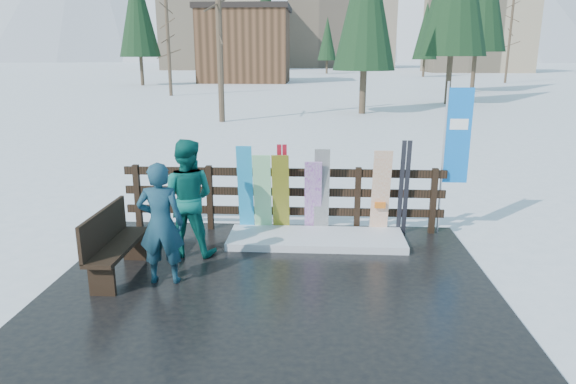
# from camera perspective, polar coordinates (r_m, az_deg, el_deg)

# --- Properties ---
(ground) EXTENTS (700.00, 700.00, 0.00)m
(ground) POSITION_cam_1_polar(r_m,az_deg,el_deg) (7.17, -1.74, -10.60)
(ground) COLOR white
(ground) RESTS_ON ground
(deck) EXTENTS (6.00, 5.00, 0.08)m
(deck) POSITION_cam_1_polar(r_m,az_deg,el_deg) (7.15, -1.74, -10.31)
(deck) COLOR black
(deck) RESTS_ON ground
(fence) EXTENTS (5.60, 0.10, 1.15)m
(fence) POSITION_cam_1_polar(r_m,az_deg,el_deg) (8.97, -0.55, -0.24)
(fence) COLOR black
(fence) RESTS_ON deck
(snow_patch) EXTENTS (2.90, 1.00, 0.12)m
(snow_patch) POSITION_cam_1_polar(r_m,az_deg,el_deg) (8.56, 3.14, -5.22)
(snow_patch) COLOR white
(snow_patch) RESTS_ON deck
(bench) EXTENTS (0.41, 1.50, 0.97)m
(bench) POSITION_cam_1_polar(r_m,az_deg,el_deg) (7.54, -18.93, -5.23)
(bench) COLOR black
(bench) RESTS_ON deck
(snowboard_0) EXTENTS (0.26, 0.29, 1.57)m
(snowboard_0) POSITION_cam_1_polar(r_m,az_deg,el_deg) (8.79, -4.74, 0.23)
(snowboard_0) COLOR #239BD6
(snowboard_0) RESTS_ON deck
(snowboard_1) EXTENTS (0.30, 0.31, 1.42)m
(snowboard_1) POSITION_cam_1_polar(r_m,az_deg,el_deg) (8.78, -2.85, -0.26)
(snowboard_1) COLOR white
(snowboard_1) RESTS_ON deck
(snowboard_2) EXTENTS (0.29, 0.32, 1.42)m
(snowboard_2) POSITION_cam_1_polar(r_m,az_deg,el_deg) (8.75, -0.81, -0.29)
(snowboard_2) COLOR gold
(snowboard_2) RESTS_ON deck
(snowboard_3) EXTENTS (0.29, 0.42, 1.33)m
(snowboard_3) POSITION_cam_1_polar(r_m,az_deg,el_deg) (8.74, 2.80, -0.64)
(snowboard_3) COLOR silver
(snowboard_3) RESTS_ON deck
(snowboard_4) EXTENTS (0.25, 0.30, 1.53)m
(snowboard_4) POSITION_cam_1_polar(r_m,az_deg,el_deg) (8.71, 3.76, -0.01)
(snowboard_4) COLOR black
(snowboard_4) RESTS_ON deck
(snowboard_5) EXTENTS (0.30, 0.32, 1.52)m
(snowboard_5) POSITION_cam_1_polar(r_m,az_deg,el_deg) (8.78, 10.26, -0.15)
(snowboard_5) COLOR white
(snowboard_5) RESTS_ON deck
(ski_pair_a) EXTENTS (0.16, 0.21, 1.58)m
(ski_pair_a) POSITION_cam_1_polar(r_m,az_deg,el_deg) (8.79, -0.63, 0.33)
(ski_pair_a) COLOR maroon
(ski_pair_a) RESTS_ON deck
(ski_pair_b) EXTENTS (0.17, 0.17, 1.66)m
(ski_pair_b) POSITION_cam_1_polar(r_m,az_deg,el_deg) (8.89, 12.74, 0.39)
(ski_pair_b) COLOR black
(ski_pair_b) RESTS_ON deck
(rental_flag) EXTENTS (0.45, 0.04, 2.60)m
(rental_flag) POSITION_cam_1_polar(r_m,az_deg,el_deg) (9.10, 18.00, 5.34)
(rental_flag) COLOR silver
(rental_flag) RESTS_ON deck
(person_front) EXTENTS (0.64, 0.45, 1.67)m
(person_front) POSITION_cam_1_polar(r_m,az_deg,el_deg) (7.06, -13.95, -3.43)
(person_front) COLOR #1D525B
(person_front) RESTS_ON deck
(person_back) EXTENTS (0.91, 0.73, 1.81)m
(person_back) POSITION_cam_1_polar(r_m,az_deg,el_deg) (7.97, -11.20, -0.64)
(person_back) COLOR #0B5A50
(person_back) RESTS_ON deck
(resort_buildings) EXTENTS (73.00, 87.60, 22.60)m
(resort_buildings) POSITION_cam_1_polar(r_m,az_deg,el_deg) (122.03, 3.70, 18.09)
(resort_buildings) COLOR tan
(resort_buildings) RESTS_ON ground
(trees) EXTENTS (42.24, 68.75, 13.51)m
(trees) POSITION_cam_1_polar(r_m,az_deg,el_deg) (54.09, 6.28, 17.80)
(trees) COLOR #382B1E
(trees) RESTS_ON ground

